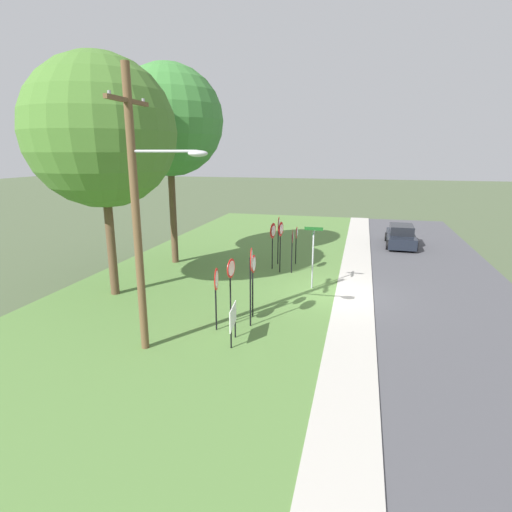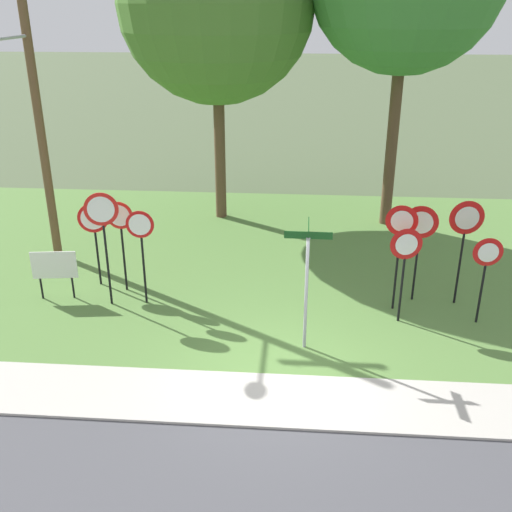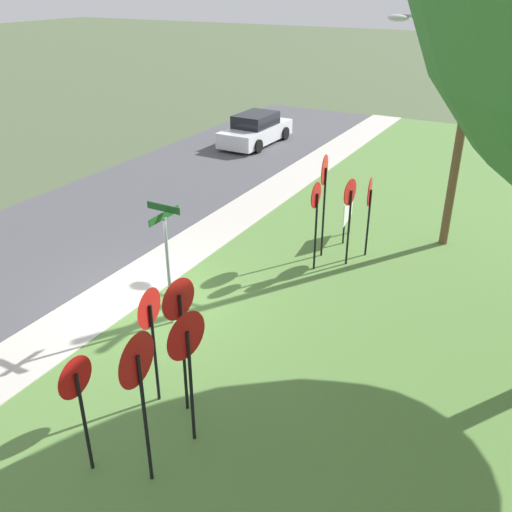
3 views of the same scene
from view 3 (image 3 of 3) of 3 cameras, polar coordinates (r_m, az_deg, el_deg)
ground_plane at (r=13.63m, az=-10.90°, el=-4.53°), size 160.00×160.00×0.00m
road_asphalt at (r=16.83m, az=-23.76°, el=-0.15°), size 44.00×6.40×0.01m
sidewalk_strip at (r=14.09m, az=-13.46°, el=-3.58°), size 44.00×1.60×0.06m
grass_median at (r=11.33m, az=14.05°, el=-11.95°), size 44.00×12.00×0.04m
stop_sign_near_left at (r=15.16m, az=11.49°, el=5.63°), size 0.75×0.17×2.22m
stop_sign_near_right at (r=14.50m, az=9.54°, el=5.29°), size 0.69×0.11×2.38m
stop_sign_far_left at (r=14.12m, az=6.14°, el=4.91°), size 0.66×0.10×2.39m
stop_sign_far_center at (r=14.77m, az=6.99°, el=7.40°), size 0.78×0.17×2.85m
yield_sign_near_left at (r=8.04m, az=-11.96°, el=-11.74°), size 0.82×0.12×2.63m
yield_sign_near_right at (r=8.69m, az=-7.10°, el=-9.24°), size 0.80×0.17×2.45m
yield_sign_far_left at (r=9.67m, az=-10.78°, el=-6.41°), size 0.72×0.13×2.29m
yield_sign_far_right at (r=9.24m, az=-7.83°, el=-5.94°), size 0.73×0.14×2.62m
yield_sign_center at (r=8.70m, az=-17.81°, el=-12.86°), size 0.66×0.10×2.10m
street_name_post at (r=11.85m, az=-9.07°, el=0.13°), size 0.96×0.82×2.81m
utility_pole at (r=15.82m, az=20.36°, el=16.42°), size 2.10×2.39×8.37m
notice_board at (r=16.38m, az=9.37°, el=4.49°), size 1.09×0.17×1.25m
parked_hatchback_near at (r=26.37m, az=-0.03°, el=12.75°), size 4.23×1.95×1.39m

